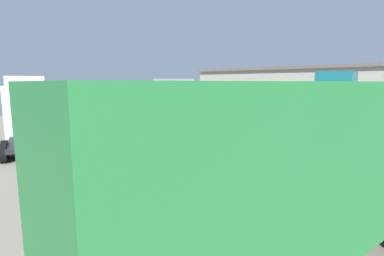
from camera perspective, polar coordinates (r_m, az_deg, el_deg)
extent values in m
plane|color=gray|center=(14.66, -0.17, -6.64)|extent=(60.00, 60.00, 0.00)
cube|color=#B7B2A3|center=(30.09, 24.61, 5.26)|extent=(24.07, 8.41, 4.96)
cube|color=#70665B|center=(30.09, 24.93, 10.22)|extent=(24.57, 8.91, 0.25)
cube|color=#4C5156|center=(28.62, 11.65, 4.37)|extent=(3.20, 0.08, 3.60)
cube|color=silver|center=(21.50, -28.83, 2.80)|extent=(3.07, 3.14, 3.19)
cube|color=silver|center=(21.22, -29.21, 7.79)|extent=(2.26, 2.53, 0.60)
cube|color=black|center=(22.62, -28.92, 4.66)|extent=(0.75, 2.02, 1.15)
cube|color=#232326|center=(18.54, -28.61, -2.57)|extent=(4.37, 3.15, 0.24)
cylinder|color=#B2B2B7|center=(19.21, -31.54, -2.95)|extent=(1.22, 0.88, 0.56)
cylinder|color=black|center=(22.33, -31.33, -1.34)|extent=(1.00, 0.59, 0.95)
cylinder|color=black|center=(22.29, -25.70, -0.94)|extent=(1.00, 0.59, 0.95)
cylinder|color=black|center=(18.06, -32.08, -3.50)|extent=(1.00, 0.59, 0.95)
cylinder|color=black|center=(18.02, -25.10, -3.01)|extent=(1.00, 0.59, 0.95)
cylinder|color=black|center=(17.18, -32.28, -4.08)|extent=(1.00, 0.59, 0.95)
cylinder|color=black|center=(17.13, -24.93, -3.57)|extent=(1.00, 0.59, 0.95)
cube|color=#28843D|center=(5.96, 21.85, -4.12)|extent=(3.92, 9.45, 2.54)
cube|color=#232326|center=(6.40, 21.12, -16.35)|extent=(3.18, 9.33, 0.24)
cylinder|color=black|center=(9.41, 24.16, -12.86)|extent=(0.47, 1.12, 1.08)
cylinder|color=black|center=(10.26, 26.88, -11.26)|extent=(0.47, 1.12, 1.08)
cube|color=#197075|center=(17.37, 24.79, 2.24)|extent=(2.73, 2.81, 3.35)
cube|color=#197075|center=(17.26, 25.87, 8.65)|extent=(1.96, 2.32, 0.60)
cube|color=black|center=(17.57, 21.18, 4.72)|extent=(0.38, 2.09, 1.21)
cylinder|color=black|center=(16.68, 21.69, -3.64)|extent=(1.01, 0.43, 0.98)
cylinder|color=black|center=(18.79, 23.30, -2.40)|extent=(1.01, 0.43, 0.98)
cube|color=gray|center=(23.08, -3.37, 5.82)|extent=(8.49, 8.28, 2.75)
cube|color=#232326|center=(23.21, -3.33, 2.14)|extent=(7.97, 7.74, 0.24)
cube|color=#232326|center=(20.85, -1.18, -0.47)|extent=(0.23, 0.23, 1.11)
cube|color=#232326|center=(20.86, -5.57, -0.50)|extent=(0.23, 0.23, 1.11)
cylinder|color=black|center=(26.17, -0.85, 1.34)|extent=(0.96, 0.94, 1.04)
cylinder|color=black|center=(26.19, -5.67, 1.30)|extent=(0.96, 0.94, 1.04)
cylinder|color=black|center=(27.16, -0.92, 1.61)|extent=(0.96, 0.94, 1.04)
cylinder|color=black|center=(27.18, -5.57, 1.57)|extent=(0.96, 0.94, 1.04)
cube|color=black|center=(14.77, -1.88, -1.08)|extent=(2.66, 5.14, 2.02)
cube|color=black|center=(13.31, -7.40, -4.70)|extent=(2.10, 1.17, 0.90)
cube|color=black|center=(13.41, -6.31, -0.39)|extent=(1.68, 0.31, 0.73)
cylinder|color=black|center=(13.21, -3.30, -6.76)|extent=(0.40, 0.75, 0.72)
cylinder|color=black|center=(14.30, -8.64, -5.64)|extent=(0.40, 0.75, 0.72)
cylinder|color=black|center=(15.84, 4.25, -4.15)|extent=(0.40, 0.75, 0.72)
cylinder|color=black|center=(16.77, -0.73, -3.41)|extent=(0.40, 0.75, 0.72)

